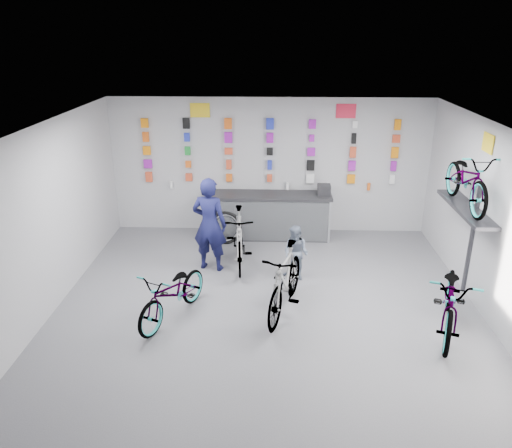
{
  "coord_description": "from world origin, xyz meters",
  "views": [
    {
      "loc": [
        0.09,
        -6.75,
        4.33
      ],
      "look_at": [
        -0.21,
        1.4,
        1.14
      ],
      "focal_mm": 35.0,
      "sensor_mm": 36.0,
      "label": 1
    }
  ],
  "objects_px": {
    "bike_center": "(285,281)",
    "bike_right": "(452,300)",
    "bike_service": "(239,238)",
    "clerk": "(210,224)",
    "bike_left": "(173,293)",
    "counter": "(269,216)",
    "customer": "(296,253)"
  },
  "relations": [
    {
      "from": "bike_center",
      "to": "bike_right",
      "type": "height_order",
      "value": "bike_center"
    },
    {
      "from": "bike_left",
      "to": "customer",
      "type": "bearing_deg",
      "value": 60.29
    },
    {
      "from": "bike_center",
      "to": "bike_service",
      "type": "bearing_deg",
      "value": 132.43
    },
    {
      "from": "bike_left",
      "to": "counter",
      "type": "bearing_deg",
      "value": 90.93
    },
    {
      "from": "counter",
      "to": "bike_center",
      "type": "relative_size",
      "value": 1.43
    },
    {
      "from": "bike_left",
      "to": "bike_service",
      "type": "bearing_deg",
      "value": 89.98
    },
    {
      "from": "bike_service",
      "to": "customer",
      "type": "bearing_deg",
      "value": -32.5
    },
    {
      "from": "bike_service",
      "to": "customer",
      "type": "relative_size",
      "value": 1.79
    },
    {
      "from": "bike_center",
      "to": "clerk",
      "type": "distance_m",
      "value": 2.11
    },
    {
      "from": "counter",
      "to": "bike_left",
      "type": "relative_size",
      "value": 1.57
    },
    {
      "from": "bike_left",
      "to": "bike_right",
      "type": "bearing_deg",
      "value": 21.75
    },
    {
      "from": "counter",
      "to": "bike_left",
      "type": "height_order",
      "value": "counter"
    },
    {
      "from": "counter",
      "to": "bike_left",
      "type": "xyz_separation_m",
      "value": [
        -1.47,
        -3.42,
        -0.04
      ]
    },
    {
      "from": "bike_center",
      "to": "bike_left",
      "type": "bearing_deg",
      "value": -155.14
    },
    {
      "from": "counter",
      "to": "bike_service",
      "type": "relative_size",
      "value": 1.47
    },
    {
      "from": "bike_right",
      "to": "bike_service",
      "type": "distance_m",
      "value": 4.02
    },
    {
      "from": "bike_center",
      "to": "bike_right",
      "type": "xyz_separation_m",
      "value": [
        2.5,
        -0.45,
        -0.04
      ]
    },
    {
      "from": "bike_right",
      "to": "bike_left",
      "type": "bearing_deg",
      "value": -163.61
    },
    {
      "from": "counter",
      "to": "bike_right",
      "type": "bearing_deg",
      "value": -52.17
    },
    {
      "from": "counter",
      "to": "bike_service",
      "type": "distance_m",
      "value": 1.51
    },
    {
      "from": "bike_right",
      "to": "clerk",
      "type": "distance_m",
      "value": 4.4
    },
    {
      "from": "counter",
      "to": "bike_center",
      "type": "bearing_deg",
      "value": -84.6
    },
    {
      "from": "bike_right",
      "to": "clerk",
      "type": "xyz_separation_m",
      "value": [
        -3.9,
        2.0,
        0.38
      ]
    },
    {
      "from": "counter",
      "to": "bike_left",
      "type": "distance_m",
      "value": 3.73
    },
    {
      "from": "counter",
      "to": "clerk",
      "type": "relative_size",
      "value": 1.48
    },
    {
      "from": "bike_center",
      "to": "bike_service",
      "type": "height_order",
      "value": "bike_center"
    },
    {
      "from": "customer",
      "to": "bike_right",
      "type": "bearing_deg",
      "value": -6.22
    },
    {
      "from": "clerk",
      "to": "bike_right",
      "type": "bearing_deg",
      "value": 165.73
    },
    {
      "from": "counter",
      "to": "bike_service",
      "type": "xyz_separation_m",
      "value": [
        -0.56,
        -1.4,
        0.07
      ]
    },
    {
      "from": "bike_right",
      "to": "bike_service",
      "type": "bearing_deg",
      "value": 165.59
    },
    {
      "from": "bike_left",
      "to": "bike_center",
      "type": "distance_m",
      "value": 1.79
    },
    {
      "from": "bike_right",
      "to": "customer",
      "type": "distance_m",
      "value": 2.81
    }
  ]
}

